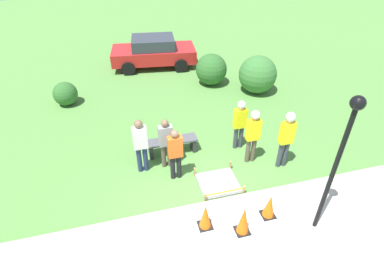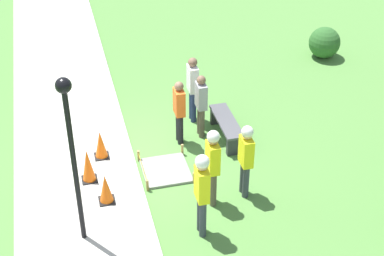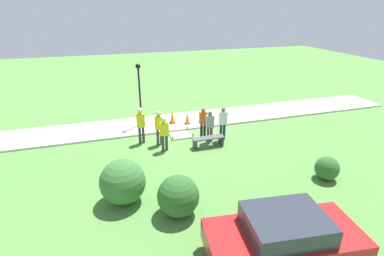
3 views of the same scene
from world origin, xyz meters
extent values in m
plane|color=#51843D|center=(0.00, 0.00, 0.00)|extent=(60.00, 60.00, 0.00)
cube|color=#BCB7AD|center=(0.00, -1.36, 0.05)|extent=(28.00, 2.72, 0.10)
cube|color=gray|center=(0.73, 0.62, 0.03)|extent=(1.11, 1.05, 0.06)
cube|color=tan|center=(0.18, 0.09, 0.14)|extent=(0.05, 0.05, 0.28)
cube|color=tan|center=(1.29, 0.09, 0.14)|extent=(0.05, 0.05, 0.28)
cube|color=tan|center=(0.18, 1.14, 0.14)|extent=(0.05, 0.05, 0.28)
cube|color=tan|center=(1.29, 1.14, 0.14)|extent=(0.05, 0.05, 0.28)
cube|color=yellow|center=(0.73, 0.09, 0.21)|extent=(1.11, 0.00, 0.04)
cube|color=black|center=(-0.07, -0.73, 0.11)|extent=(0.34, 0.34, 0.02)
cone|color=orange|center=(-0.07, -0.73, 0.46)|extent=(0.29, 0.29, 0.67)
cube|color=black|center=(0.73, -1.10, 0.11)|extent=(0.34, 0.34, 0.02)
cone|color=orange|center=(0.73, -1.10, 0.51)|extent=(0.29, 0.29, 0.78)
cube|color=black|center=(1.54, -0.82, 0.11)|extent=(0.34, 0.34, 0.02)
cone|color=orange|center=(1.54, -0.82, 0.45)|extent=(0.29, 0.29, 0.65)
cube|color=#2D2D33|center=(-0.93, 2.35, 0.23)|extent=(0.12, 0.40, 0.46)
cube|color=#2D2D33|center=(0.46, 2.35, 0.23)|extent=(0.12, 0.40, 0.46)
cube|color=#4C4C51|center=(-0.23, 2.35, 0.49)|extent=(1.59, 0.44, 0.06)
cylinder|color=#383D47|center=(1.82, 2.09, 0.40)|extent=(0.14, 0.14, 0.81)
cylinder|color=#383D47|center=(2.00, 2.09, 0.40)|extent=(0.14, 0.14, 0.81)
cube|color=yellow|center=(1.91, 2.09, 1.13)|extent=(0.40, 0.22, 0.64)
sphere|color=tan|center=(1.91, 2.09, 1.55)|extent=(0.22, 0.22, 0.22)
sphere|color=white|center=(1.91, 2.09, 1.61)|extent=(0.25, 0.25, 0.25)
cylinder|color=#383D47|center=(2.75, 0.89, 0.44)|extent=(0.14, 0.14, 0.88)
cylinder|color=#383D47|center=(2.93, 0.89, 0.44)|extent=(0.14, 0.14, 0.88)
cube|color=yellow|center=(2.84, 0.89, 1.22)|extent=(0.40, 0.22, 0.69)
sphere|color=tan|center=(2.84, 0.89, 1.69)|extent=(0.24, 0.24, 0.24)
sphere|color=white|center=(2.84, 0.89, 1.76)|extent=(0.27, 0.27, 0.27)
cylinder|color=brown|center=(1.92, 1.34, 0.42)|extent=(0.14, 0.14, 0.84)
cylinder|color=brown|center=(2.10, 1.34, 0.42)|extent=(0.14, 0.14, 0.84)
cube|color=yellow|center=(2.01, 1.34, 1.17)|extent=(0.40, 0.22, 0.67)
sphere|color=#A37A5B|center=(2.01, 1.34, 1.62)|extent=(0.23, 0.23, 0.23)
sphere|color=white|center=(2.01, 1.34, 1.68)|extent=(0.26, 0.26, 0.26)
cylinder|color=black|center=(-0.45, 1.20, 0.40)|extent=(0.14, 0.14, 0.80)
cylinder|color=black|center=(-0.27, 1.20, 0.40)|extent=(0.14, 0.14, 0.80)
cube|color=#E55B1E|center=(-0.36, 1.20, 1.12)|extent=(0.40, 0.22, 0.64)
sphere|color=brown|center=(-0.36, 1.20, 1.55)|extent=(0.22, 0.22, 0.22)
cylinder|color=navy|center=(-1.34, 1.76, 0.43)|extent=(0.14, 0.14, 0.86)
cylinder|color=navy|center=(-1.16, 1.76, 0.43)|extent=(0.14, 0.14, 0.86)
cube|color=silver|center=(-1.25, 1.76, 1.20)|extent=(0.40, 0.22, 0.68)
sphere|color=brown|center=(-1.25, 1.76, 1.66)|extent=(0.23, 0.23, 0.23)
cylinder|color=brown|center=(-0.61, 1.78, 0.40)|extent=(0.14, 0.14, 0.80)
cylinder|color=brown|center=(-0.43, 1.78, 0.40)|extent=(0.14, 0.14, 0.80)
cube|color=gray|center=(-0.52, 1.78, 1.12)|extent=(0.40, 0.22, 0.64)
sphere|color=brown|center=(-0.52, 1.78, 1.55)|extent=(0.22, 0.22, 0.22)
cylinder|color=black|center=(2.50, -1.39, 1.74)|extent=(0.10, 0.10, 3.29)
sphere|color=black|center=(2.50, -1.39, 3.48)|extent=(0.28, 0.28, 0.28)
cube|color=red|center=(0.33, 9.67, 0.65)|extent=(4.37, 2.38, 0.64)
cube|color=#2D333D|center=(0.33, 9.67, 1.24)|extent=(2.27, 1.90, 0.54)
cylinder|color=black|center=(1.73, 10.45, 0.33)|extent=(0.69, 0.32, 0.66)
cylinder|color=black|center=(1.50, 8.57, 0.33)|extent=(0.69, 0.32, 0.66)
cylinder|color=black|center=(-0.84, 10.76, 0.33)|extent=(0.69, 0.32, 0.66)
cylinder|color=black|center=(-1.07, 8.88, 0.33)|extent=(0.69, 0.32, 0.66)
sphere|color=#2D6028|center=(2.53, 6.90, 0.71)|extent=(1.41, 1.41, 1.41)
sphere|color=#387033|center=(4.21, 5.64, 0.81)|extent=(1.62, 1.62, 1.62)
sphere|color=#2D6028|center=(-3.76, 6.57, 0.48)|extent=(0.96, 0.96, 0.96)
camera|label=1|loc=(-1.57, -5.15, 6.11)|focal=28.00mm
camera|label=2|loc=(11.17, -1.42, 8.21)|focal=55.00mm
camera|label=3|loc=(4.59, 14.94, 6.57)|focal=28.00mm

